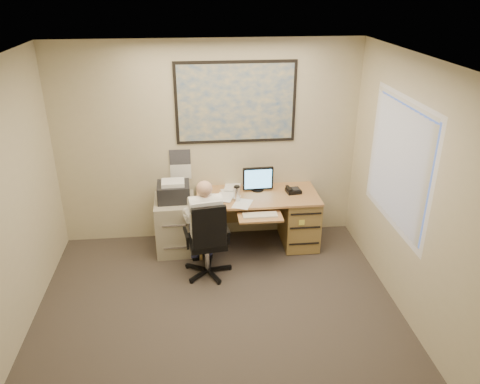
{
  "coord_description": "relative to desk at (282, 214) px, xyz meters",
  "views": [
    {
      "loc": [
        -0.2,
        -3.66,
        3.35
      ],
      "look_at": [
        0.32,
        1.3,
        1.07
      ],
      "focal_mm": 35.0,
      "sensor_mm": 36.0,
      "label": 1
    }
  ],
  "objects": [
    {
      "name": "room_shell",
      "position": [
        -0.96,
        -1.9,
        0.91
      ],
      "size": [
        4.0,
        4.5,
        2.7
      ],
      "color": "#38312B",
      "rests_on": "ground"
    },
    {
      "name": "desk",
      "position": [
        0.0,
        0.0,
        0.0
      ],
      "size": [
        1.6,
        0.97,
        1.07
      ],
      "color": "tan",
      "rests_on": "ground"
    },
    {
      "name": "world_map",
      "position": [
        -0.59,
        0.33,
        1.46
      ],
      "size": [
        1.56,
        0.03,
        1.06
      ],
      "primitive_type": "cube",
      "color": "#1E4C93",
      "rests_on": "room_shell"
    },
    {
      "name": "wall_calendar",
      "position": [
        -1.34,
        0.34,
        0.64
      ],
      "size": [
        0.28,
        0.01,
        0.42
      ],
      "primitive_type": "cube",
      "color": "white",
      "rests_on": "room_shell"
    },
    {
      "name": "window_blinds",
      "position": [
        1.01,
        -1.1,
        1.11
      ],
      "size": [
        0.06,
        1.4,
        1.3
      ],
      "primitive_type": null,
      "color": "beige",
      "rests_on": "room_shell"
    },
    {
      "name": "filing_cabinet",
      "position": [
        -1.43,
        -0.0,
        -0.01
      ],
      "size": [
        0.53,
        0.63,
        1.0
      ],
      "rotation": [
        0.0,
        0.0,
        0.02
      ],
      "color": "#A69F86",
      "rests_on": "ground"
    },
    {
      "name": "office_chair",
      "position": [
        -1.05,
        -0.69,
        -0.14
      ],
      "size": [
        0.68,
        0.68,
        1.02
      ],
      "rotation": [
        0.0,
        0.0,
        0.14
      ],
      "color": "black",
      "rests_on": "ground"
    },
    {
      "name": "person",
      "position": [
        -1.04,
        -0.61,
        0.18
      ],
      "size": [
        0.61,
        0.79,
        1.23
      ],
      "primitive_type": null,
      "rotation": [
        0.0,
        0.0,
        0.17
      ],
      "color": "white",
      "rests_on": "office_chair"
    }
  ]
}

